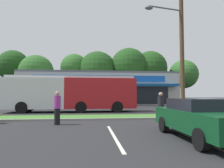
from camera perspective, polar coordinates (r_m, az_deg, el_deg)
The scene contains 18 objects.
grass_median at distance 14.36m, azimuth 8.29°, elevation -9.04°, with size 56.00×2.20×0.12m, color #427A2D.
curb_lip at distance 13.19m, azimuth 9.63°, elevation -9.56°, with size 56.00×0.24×0.12m, color gray.
parking_stripe_0 at distance 7.92m, azimuth 0.54°, elevation -14.39°, with size 0.12×4.80×0.01m, color silver.
parking_stripe_1 at distance 7.36m, azimuth 25.18°, elevation -14.97°, with size 0.12×4.80×0.01m, color silver.
storefront_building at distance 35.66m, azimuth -3.71°, elevation -1.41°, with size 24.54×12.91×5.20m.
tree_far_left at distance 49.36m, azimuth -26.02°, elevation 4.65°, with size 6.72×6.72×11.32m.
tree_left at distance 43.74m, azimuth -20.52°, elevation 3.12°, with size 6.96×6.96×9.64m.
tree_mid_left at distance 45.94m, azimuth -10.56°, elevation 4.53°, with size 6.11×6.11×10.69m.
tree_mid at distance 44.78m, azimuth -4.07°, elevation 3.85°, with size 8.31×8.31×11.13m.
tree_mid_right at distance 44.97m, azimuth 4.76°, elevation 4.99°, with size 8.01×8.01×11.89m.
tree_right at distance 46.97m, azimuth 10.69°, elevation 4.44°, with size 7.65×7.65×11.51m.
tree_far_right at distance 49.56m, azimuth 19.48°, elevation 2.61°, with size 6.57×6.57×9.63m.
utility_pole at distance 15.56m, azimuth 18.59°, elevation 12.26°, with size 3.14×2.38×10.57m.
city_bus at distance 19.02m, azimuth -11.19°, elevation -2.41°, with size 11.63×2.74×3.25m.
car_0 at distance 25.61m, azimuth -13.71°, elevation -4.74°, with size 4.60×1.93×1.51m.
car_1 at distance 7.95m, azimuth 23.89°, elevation -8.64°, with size 1.98×4.62×1.42m.
pedestrian_by_pole at distance 11.31m, azimuth 13.59°, elevation -6.54°, with size 0.34×0.34×1.71m.
pedestrian_far at distance 11.07m, azimuth -15.13°, elevation -6.49°, with size 0.35×0.35×1.75m.
Camera 1 is at (-3.55, 0.16, 1.55)m, focal length 32.53 mm.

